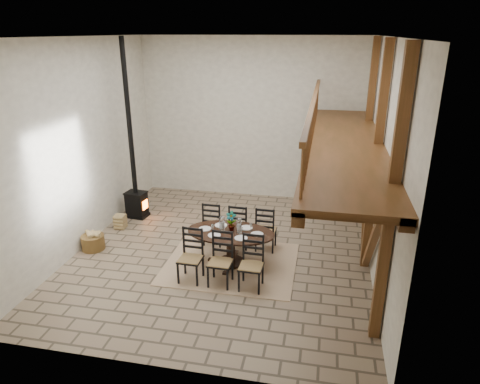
% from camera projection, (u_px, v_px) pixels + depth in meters
% --- Properties ---
extents(ground, '(8.00, 8.00, 0.00)m').
position_uv_depth(ground, '(223.00, 251.00, 10.60)').
color(ground, '#8B775C').
rests_on(ground, ground).
extents(room_shell, '(7.02, 8.02, 5.01)m').
position_uv_depth(room_shell, '(274.00, 134.00, 9.31)').
color(room_shell, white).
rests_on(room_shell, ground).
extents(rug, '(3.00, 2.50, 0.02)m').
position_uv_depth(rug, '(231.00, 263.00, 10.01)').
color(rug, tan).
rests_on(rug, ground).
extents(dining_table, '(2.06, 2.31, 1.30)m').
position_uv_depth(dining_table, '(231.00, 247.00, 9.86)').
color(dining_table, black).
rests_on(dining_table, ground).
extents(wood_stove, '(0.64, 0.52, 5.00)m').
position_uv_depth(wood_stove, '(134.00, 179.00, 12.16)').
color(wood_stove, black).
rests_on(wood_stove, ground).
extents(log_basket, '(0.56, 0.56, 0.46)m').
position_uv_depth(log_basket, '(93.00, 242.00, 10.63)').
color(log_basket, brown).
rests_on(log_basket, ground).
extents(log_stack, '(0.30, 0.31, 0.40)m').
position_uv_depth(log_stack, '(120.00, 222.00, 11.75)').
color(log_stack, tan).
rests_on(log_stack, ground).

